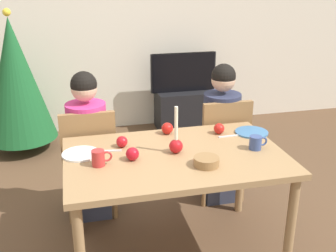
{
  "coord_description": "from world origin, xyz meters",
  "views": [
    {
      "loc": [
        -0.61,
        -2.31,
        1.86
      ],
      "look_at": [
        0.0,
        0.2,
        0.87
      ],
      "focal_mm": 43.97,
      "sensor_mm": 36.0,
      "label": 1
    }
  ],
  "objects": [
    {
      "name": "apple_far_edge",
      "position": [
        0.03,
        0.35,
        0.79
      ],
      "size": [
        0.08,
        0.08,
        0.08
      ],
      "primitive_type": "sphere",
      "color": "red",
      "rests_on": "dining_table"
    },
    {
      "name": "apple_near_candle",
      "position": [
        -0.28,
        -0.02,
        0.79
      ],
      "size": [
        0.08,
        0.08,
        0.08
      ],
      "primitive_type": "sphere",
      "color": "#B6111E",
      "rests_on": "dining_table"
    },
    {
      "name": "christmas_tree",
      "position": [
        -1.17,
        2.1,
        0.78
      ],
      "size": [
        0.73,
        0.73,
        1.5
      ],
      "color": "brown",
      "rests_on": "ground"
    },
    {
      "name": "tv",
      "position": [
        0.7,
        2.3,
        0.71
      ],
      "size": [
        0.79,
        0.05,
        0.46
      ],
      "color": "black",
      "rests_on": "tv_stand"
    },
    {
      "name": "candle_centerpiece",
      "position": [
        0.01,
        0.03,
        0.82
      ],
      "size": [
        0.09,
        0.09,
        0.31
      ],
      "color": "red",
      "rests_on": "dining_table"
    },
    {
      "name": "mug_right",
      "position": [
        0.53,
        -0.04,
        0.8
      ],
      "size": [
        0.12,
        0.08,
        0.09
      ],
      "color": "#33477F",
      "rests_on": "dining_table"
    },
    {
      "name": "tv_stand",
      "position": [
        0.7,
        2.3,
        0.24
      ],
      "size": [
        0.64,
        0.4,
        0.48
      ],
      "primitive_type": "cube",
      "color": "black",
      "rests_on": "ground"
    },
    {
      "name": "plate_right",
      "position": [
        0.63,
        0.23,
        0.76
      ],
      "size": [
        0.24,
        0.24,
        0.01
      ],
      "primitive_type": "cylinder",
      "color": "teal",
      "rests_on": "dining_table"
    },
    {
      "name": "fork_right",
      "position": [
        0.45,
        0.2,
        0.75
      ],
      "size": [
        0.18,
        0.02,
        0.01
      ],
      "primitive_type": "cube",
      "rotation": [
        0.0,
        0.0,
        0.04
      ],
      "color": "silver",
      "rests_on": "dining_table"
    },
    {
      "name": "mug_left",
      "position": [
        -0.49,
        -0.04,
        0.8
      ],
      "size": [
        0.12,
        0.08,
        0.1
      ],
      "color": "#B72D2D",
      "rests_on": "dining_table"
    },
    {
      "name": "back_wall",
      "position": [
        0.0,
        2.6,
        1.3
      ],
      "size": [
        6.4,
        0.1,
        2.6
      ],
      "primitive_type": "cube",
      "color": "beige",
      "rests_on": "ground"
    },
    {
      "name": "person_left_child",
      "position": [
        -0.52,
        0.64,
        0.57
      ],
      "size": [
        0.3,
        0.3,
        1.17
      ],
      "color": "#33384C",
      "rests_on": "ground"
    },
    {
      "name": "plate_left",
      "position": [
        -0.59,
        0.14,
        0.76
      ],
      "size": [
        0.24,
        0.24,
        0.01
      ],
      "primitive_type": "cylinder",
      "color": "white",
      "rests_on": "dining_table"
    },
    {
      "name": "fork_left",
      "position": [
        -0.41,
        0.15,
        0.75
      ],
      "size": [
        0.18,
        0.05,
        0.01
      ],
      "primitive_type": "cube",
      "rotation": [
        0.0,
        0.0,
        -0.18
      ],
      "color": "silver",
      "rests_on": "dining_table"
    },
    {
      "name": "chair_left",
      "position": [
        -0.52,
        0.61,
        0.51
      ],
      "size": [
        0.4,
        0.4,
        0.9
      ],
      "color": "olive",
      "rests_on": "ground"
    },
    {
      "name": "chair_right",
      "position": [
        0.55,
        0.61,
        0.51
      ],
      "size": [
        0.4,
        0.4,
        0.9
      ],
      "color": "olive",
      "rests_on": "ground"
    },
    {
      "name": "apple_by_left_plate",
      "position": [
        -0.31,
        0.2,
        0.79
      ],
      "size": [
        0.08,
        0.08,
        0.08
      ],
      "primitive_type": "sphere",
      "color": "red",
      "rests_on": "dining_table"
    },
    {
      "name": "dining_table",
      "position": [
        0.0,
        0.0,
        0.67
      ],
      "size": [
        1.4,
        0.9,
        0.75
      ],
      "color": "#99754C",
      "rests_on": "ground"
    },
    {
      "name": "bowl_walnuts",
      "position": [
        0.14,
        -0.2,
        0.78
      ],
      "size": [
        0.15,
        0.15,
        0.05
      ],
      "primitive_type": "cylinder",
      "color": "olive",
      "rests_on": "dining_table"
    },
    {
      "name": "person_right_child",
      "position": [
        0.55,
        0.64,
        0.57
      ],
      "size": [
        0.3,
        0.3,
        1.17
      ],
      "color": "#33384C",
      "rests_on": "ground"
    },
    {
      "name": "apple_by_right_mug",
      "position": [
        0.39,
        0.27,
        0.79
      ],
      "size": [
        0.08,
        0.08,
        0.08
      ],
      "primitive_type": "sphere",
      "color": "red",
      "rests_on": "dining_table"
    },
    {
      "name": "ground_plane",
      "position": [
        0.0,
        0.0,
        0.0
      ],
      "size": [
        7.68,
        7.68,
        0.0
      ],
      "primitive_type": "plane",
      "color": "brown"
    }
  ]
}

